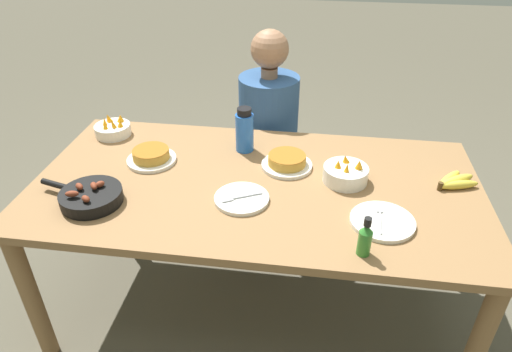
{
  "coord_description": "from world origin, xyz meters",
  "views": [
    {
      "loc": [
        0.22,
        -1.55,
        1.74
      ],
      "look_at": [
        0.0,
        0.0,
        0.73
      ],
      "focal_mm": 32.0,
      "sensor_mm": 36.0,
      "label": 1
    }
  ],
  "objects_px": {
    "banana_bunch": "(454,182)",
    "fruit_bowl_citrus": "(346,173)",
    "empty_plate_near_front": "(242,199)",
    "fruit_bowl_mango": "(113,129)",
    "frittata_plate_center": "(287,162)",
    "person_figure": "(268,150)",
    "empty_plate_far_left": "(382,221)",
    "skillet": "(90,196)",
    "hot_sauce_bottle": "(365,238)",
    "frittata_plate_side": "(151,156)",
    "water_bottle": "(245,131)"
  },
  "relations": [
    {
      "from": "banana_bunch",
      "to": "fruit_bowl_citrus",
      "type": "height_order",
      "value": "fruit_bowl_citrus"
    },
    {
      "from": "empty_plate_near_front",
      "to": "fruit_bowl_mango",
      "type": "distance_m",
      "value": 0.84
    },
    {
      "from": "banana_bunch",
      "to": "frittata_plate_center",
      "type": "distance_m",
      "value": 0.68
    },
    {
      "from": "banana_bunch",
      "to": "person_figure",
      "type": "bearing_deg",
      "value": 144.56
    },
    {
      "from": "empty_plate_near_front",
      "to": "empty_plate_far_left",
      "type": "height_order",
      "value": "same"
    },
    {
      "from": "person_figure",
      "to": "banana_bunch",
      "type": "bearing_deg",
      "value": -35.44
    },
    {
      "from": "frittata_plate_center",
      "to": "empty_plate_near_front",
      "type": "xyz_separation_m",
      "value": [
        -0.15,
        -0.27,
        -0.02
      ]
    },
    {
      "from": "skillet",
      "to": "hot_sauce_bottle",
      "type": "distance_m",
      "value": 1.03
    },
    {
      "from": "banana_bunch",
      "to": "fruit_bowl_citrus",
      "type": "distance_m",
      "value": 0.44
    },
    {
      "from": "frittata_plate_side",
      "to": "person_figure",
      "type": "distance_m",
      "value": 0.78
    },
    {
      "from": "fruit_bowl_mango",
      "to": "frittata_plate_side",
      "type": "bearing_deg",
      "value": -39.1
    },
    {
      "from": "skillet",
      "to": "empty_plate_far_left",
      "type": "relative_size",
      "value": 1.51
    },
    {
      "from": "frittata_plate_side",
      "to": "empty_plate_far_left",
      "type": "height_order",
      "value": "frittata_plate_side"
    },
    {
      "from": "skillet",
      "to": "empty_plate_near_front",
      "type": "xyz_separation_m",
      "value": [
        0.57,
        0.1,
        -0.02
      ]
    },
    {
      "from": "skillet",
      "to": "water_bottle",
      "type": "xyz_separation_m",
      "value": [
        0.52,
        0.49,
        0.07
      ]
    },
    {
      "from": "frittata_plate_side",
      "to": "fruit_bowl_mango",
      "type": "height_order",
      "value": "fruit_bowl_mango"
    },
    {
      "from": "empty_plate_far_left",
      "to": "fruit_bowl_mango",
      "type": "distance_m",
      "value": 1.34
    },
    {
      "from": "frittata_plate_side",
      "to": "fruit_bowl_citrus",
      "type": "xyz_separation_m",
      "value": [
        0.84,
        -0.04,
        0.01
      ]
    },
    {
      "from": "banana_bunch",
      "to": "empty_plate_near_front",
      "type": "bearing_deg",
      "value": -165.01
    },
    {
      "from": "empty_plate_far_left",
      "to": "skillet",
      "type": "bearing_deg",
      "value": -178.55
    },
    {
      "from": "fruit_bowl_mango",
      "to": "water_bottle",
      "type": "xyz_separation_m",
      "value": [
        0.66,
        -0.06,
        0.07
      ]
    },
    {
      "from": "fruit_bowl_citrus",
      "to": "person_figure",
      "type": "height_order",
      "value": "person_figure"
    },
    {
      "from": "water_bottle",
      "to": "frittata_plate_side",
      "type": "bearing_deg",
      "value": -157.39
    },
    {
      "from": "frittata_plate_center",
      "to": "fruit_bowl_citrus",
      "type": "bearing_deg",
      "value": -17.24
    },
    {
      "from": "frittata_plate_center",
      "to": "empty_plate_far_left",
      "type": "xyz_separation_m",
      "value": [
        0.37,
        -0.34,
        -0.02
      ]
    },
    {
      "from": "frittata_plate_side",
      "to": "fruit_bowl_citrus",
      "type": "bearing_deg",
      "value": -2.65
    },
    {
      "from": "frittata_plate_center",
      "to": "water_bottle",
      "type": "distance_m",
      "value": 0.25
    },
    {
      "from": "frittata_plate_center",
      "to": "person_figure",
      "type": "bearing_deg",
      "value": 104.86
    },
    {
      "from": "frittata_plate_center",
      "to": "fruit_bowl_citrus",
      "type": "relative_size",
      "value": 1.2
    },
    {
      "from": "empty_plate_far_left",
      "to": "person_figure",
      "type": "distance_m",
      "value": 1.05
    },
    {
      "from": "skillet",
      "to": "hot_sauce_bottle",
      "type": "xyz_separation_m",
      "value": [
        1.02,
        -0.14,
        0.04
      ]
    },
    {
      "from": "banana_bunch",
      "to": "frittata_plate_center",
      "type": "height_order",
      "value": "frittata_plate_center"
    },
    {
      "from": "skillet",
      "to": "frittata_plate_center",
      "type": "bearing_deg",
      "value": -137.99
    },
    {
      "from": "water_bottle",
      "to": "fruit_bowl_citrus",
      "type": "bearing_deg",
      "value": -24.04
    },
    {
      "from": "empty_plate_near_front",
      "to": "fruit_bowl_citrus",
      "type": "relative_size",
      "value": 1.16
    },
    {
      "from": "empty_plate_near_front",
      "to": "hot_sauce_bottle",
      "type": "xyz_separation_m",
      "value": [
        0.45,
        -0.24,
        0.06
      ]
    },
    {
      "from": "frittata_plate_center",
      "to": "fruit_bowl_citrus",
      "type": "height_order",
      "value": "fruit_bowl_citrus"
    },
    {
      "from": "fruit_bowl_mango",
      "to": "skillet",
      "type": "bearing_deg",
      "value": -75.58
    },
    {
      "from": "skillet",
      "to": "hot_sauce_bottle",
      "type": "height_order",
      "value": "hot_sauce_bottle"
    },
    {
      "from": "frittata_plate_side",
      "to": "empty_plate_near_front",
      "type": "bearing_deg",
      "value": -27.92
    },
    {
      "from": "banana_bunch",
      "to": "fruit_bowl_mango",
      "type": "bearing_deg",
      "value": 171.58
    },
    {
      "from": "banana_bunch",
      "to": "hot_sauce_bottle",
      "type": "relative_size",
      "value": 1.22
    },
    {
      "from": "fruit_bowl_citrus",
      "to": "frittata_plate_center",
      "type": "bearing_deg",
      "value": 162.76
    },
    {
      "from": "fruit_bowl_citrus",
      "to": "hot_sauce_bottle",
      "type": "height_order",
      "value": "hot_sauce_bottle"
    },
    {
      "from": "empty_plate_near_front",
      "to": "empty_plate_far_left",
      "type": "relative_size",
      "value": 0.91
    },
    {
      "from": "fruit_bowl_mango",
      "to": "water_bottle",
      "type": "distance_m",
      "value": 0.66
    },
    {
      "from": "fruit_bowl_mango",
      "to": "person_figure",
      "type": "distance_m",
      "value": 0.85
    },
    {
      "from": "banana_bunch",
      "to": "frittata_plate_side",
      "type": "height_order",
      "value": "frittata_plate_side"
    },
    {
      "from": "empty_plate_far_left",
      "to": "water_bottle",
      "type": "xyz_separation_m",
      "value": [
        -0.58,
        0.46,
        0.09
      ]
    },
    {
      "from": "frittata_plate_side",
      "to": "fruit_bowl_citrus",
      "type": "height_order",
      "value": "fruit_bowl_citrus"
    }
  ]
}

